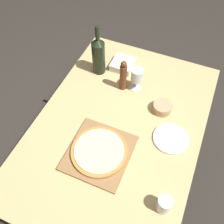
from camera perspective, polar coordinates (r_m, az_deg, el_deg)
ground_plane at (r=2.26m, az=1.00°, el=-13.24°), size 12.00×12.00×0.00m
dining_table at (r=1.68m, az=1.31°, el=-4.59°), size 0.99×1.46×0.73m
cutting_board at (r=1.51m, az=-2.79°, el=-8.86°), size 0.35×0.37×0.02m
pizza at (r=1.49m, az=-2.82°, el=-8.50°), size 0.32×0.32×0.02m
wine_bottle at (r=1.81m, az=-2.96°, el=12.28°), size 0.09×0.09×0.37m
pepper_mill at (r=1.71m, az=2.45°, el=7.84°), size 0.05×0.05×0.24m
wine_glass at (r=1.72m, az=5.45°, el=7.84°), size 0.08×0.08×0.17m
small_bowl at (r=1.68m, az=10.91°, el=0.98°), size 0.12×0.12×0.06m
drinking_tumbler at (r=1.37m, az=11.25°, el=-19.12°), size 0.07×0.07×0.11m
dinner_plate at (r=1.59m, az=12.68°, el=-5.64°), size 0.21×0.21×0.01m
food_container at (r=1.92m, az=2.32°, el=10.34°), size 0.15×0.16×0.05m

